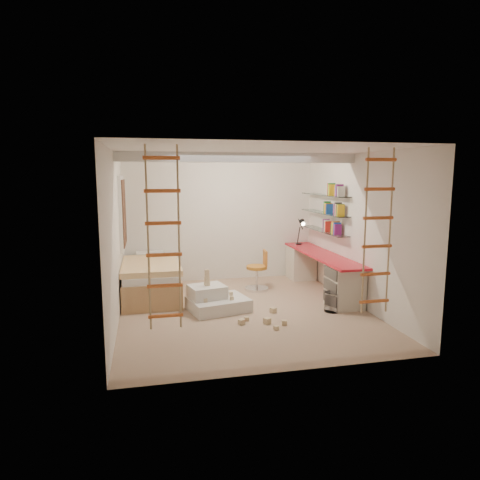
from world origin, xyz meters
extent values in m
plane|color=tan|center=(0.00, 0.00, 0.00)|extent=(4.50, 4.50, 0.00)
cube|color=white|center=(0.00, 0.30, 2.52)|extent=(4.00, 0.18, 0.16)
cube|color=white|center=(-1.97, 1.50, 1.55)|extent=(0.06, 1.15, 1.35)
cube|color=#4C2D1E|center=(-1.93, 1.50, 1.55)|extent=(0.02, 1.00, 1.20)
cylinder|color=white|center=(1.42, -0.33, 0.16)|extent=(0.26, 0.26, 0.32)
cube|color=red|center=(1.72, 0.83, 0.73)|extent=(0.55, 2.80, 0.04)
cube|color=beige|center=(1.72, 1.93, 0.35)|extent=(0.52, 0.55, 0.71)
cube|color=beige|center=(1.72, -0.17, 0.35)|extent=(0.52, 0.55, 0.71)
cube|color=#4C4742|center=(1.45, -0.17, 0.61)|extent=(0.02, 0.50, 0.18)
cube|color=#4C4742|center=(1.45, -0.17, 0.39)|extent=(0.02, 0.50, 0.18)
cube|color=#4C4742|center=(1.45, -0.17, 0.17)|extent=(0.02, 0.50, 0.18)
cube|color=white|center=(1.87, 1.13, 1.15)|extent=(0.25, 1.80, 0.01)
cube|color=white|center=(1.87, 1.13, 1.50)|extent=(0.25, 1.80, 0.01)
cube|color=white|center=(1.87, 1.13, 1.85)|extent=(0.25, 1.80, 0.01)
cube|color=#AD7F51|center=(-1.48, 1.23, 0.23)|extent=(1.00, 2.00, 0.45)
cube|color=white|center=(-1.48, 1.23, 0.51)|extent=(0.95, 1.95, 0.12)
cube|color=#F4A233|center=(-1.48, 1.08, 0.62)|extent=(1.02, 1.60, 0.10)
cube|color=white|center=(-1.48, 2.03, 0.63)|extent=(0.55, 0.35, 0.12)
cylinder|color=black|center=(1.67, 1.98, 0.76)|extent=(0.14, 0.14, 0.02)
cylinder|color=black|center=(1.67, 1.98, 0.95)|extent=(0.02, 0.15, 0.36)
cylinder|color=black|center=(1.67, 1.88, 1.20)|extent=(0.02, 0.27, 0.20)
cone|color=black|center=(1.67, 1.76, 1.25)|extent=(0.12, 0.14, 0.15)
cylinder|color=#FFEABF|center=(1.67, 1.72, 1.22)|extent=(0.08, 0.04, 0.08)
cylinder|color=#BB7724|center=(0.54, 1.22, 0.45)|extent=(0.45, 0.45, 0.06)
cube|color=orange|center=(0.70, 1.21, 0.64)|extent=(0.07, 0.31, 0.29)
cylinder|color=silver|center=(0.54, 1.22, 0.25)|extent=(0.05, 0.05, 0.41)
cylinder|color=silver|center=(0.54, 1.22, 0.02)|extent=(0.51, 0.51, 0.05)
cube|color=silver|center=(-0.41, 0.14, 0.10)|extent=(1.08, 0.92, 0.21)
cube|color=silver|center=(-0.58, 0.20, 0.31)|extent=(0.66, 0.59, 0.21)
cube|color=#CCB284|center=(-0.58, 0.20, 0.46)|extent=(0.10, 0.10, 0.08)
cube|color=#CCB284|center=(-0.58, 0.20, 0.53)|extent=(0.08, 0.08, 0.07)
cube|color=#CCB284|center=(-0.58, 0.20, 0.63)|extent=(0.07, 0.07, 0.12)
cube|color=#CCB284|center=(-0.21, -0.01, 0.24)|extent=(0.06, 0.06, 0.06)
cube|color=#CCB284|center=(-0.17, 0.26, 0.24)|extent=(0.06, 0.06, 0.06)
cube|color=#CCB284|center=(-0.65, -0.04, 0.24)|extent=(0.06, 0.06, 0.06)
cube|color=#CCB284|center=(0.26, -0.95, 0.04)|extent=(0.07, 0.07, 0.07)
cube|color=#CCB284|center=(0.44, -0.78, 0.04)|extent=(0.07, 0.07, 0.07)
cube|color=#CCB284|center=(0.45, -0.19, 0.04)|extent=(0.07, 0.07, 0.07)
cube|color=#CCB284|center=(0.21, -0.67, 0.04)|extent=(0.07, 0.07, 0.07)
cube|color=#CCB284|center=(-0.18, -0.62, 0.04)|extent=(0.07, 0.07, 0.07)
cube|color=#CCB284|center=(-0.07, -0.48, 0.04)|extent=(0.07, 0.07, 0.07)
cube|color=#8C1E7F|center=(1.87, 1.13, 1.27)|extent=(0.14, 0.64, 0.22)
cube|color=#194CA5|center=(1.87, 1.13, 1.62)|extent=(0.14, 0.70, 0.22)
cube|color=orange|center=(1.87, 1.13, 1.97)|extent=(0.14, 0.64, 0.22)
camera|label=1|loc=(-1.54, -6.66, 2.25)|focal=32.00mm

